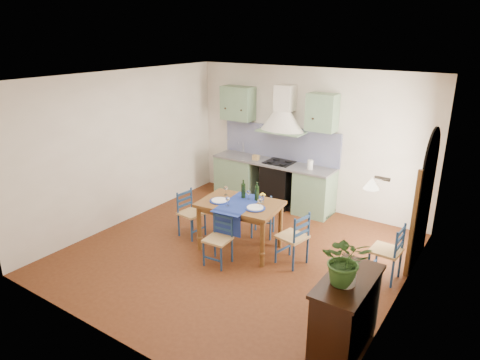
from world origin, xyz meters
name	(u,v)px	position (x,y,z in m)	size (l,w,h in m)	color
floor	(237,253)	(0.00, 0.00, 0.00)	(5.00, 5.00, 0.00)	#46200F
back_wall	(281,155)	(-0.47, 2.29, 1.05)	(5.00, 0.96, 2.80)	white
right_wall	(410,205)	(2.50, 0.28, 1.34)	(0.26, 5.00, 2.80)	white
left_wall	(124,148)	(-2.50, 0.00, 1.40)	(0.04, 5.00, 2.80)	white
ceiling	(236,78)	(0.00, 0.00, 2.80)	(5.00, 5.00, 0.01)	silver
dining_table	(240,208)	(-0.05, 0.17, 0.73)	(1.37, 1.05, 1.14)	brown
chair_near	(219,239)	(-0.06, -0.40, 0.41)	(0.40, 0.40, 0.79)	navy
chair_far	(263,214)	(0.02, 0.78, 0.42)	(0.49, 0.49, 0.82)	navy
chair_left	(190,213)	(-1.05, 0.10, 0.42)	(0.42, 0.42, 0.82)	navy
chair_right	(294,238)	(0.91, 0.22, 0.45)	(0.48, 0.48, 0.86)	navy
chair_spare	(388,252)	(2.23, 0.59, 0.45)	(0.42, 0.42, 0.87)	navy
sideboard	(345,313)	(2.26, -1.18, 0.51)	(0.50, 1.05, 0.94)	black
potted_plant	(346,260)	(2.25, -1.29, 1.21)	(0.50, 0.43, 0.55)	#2F5721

